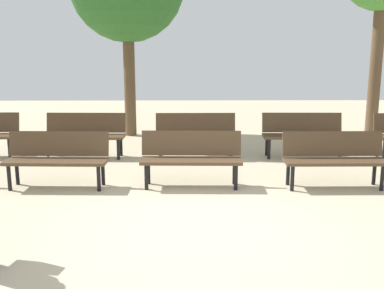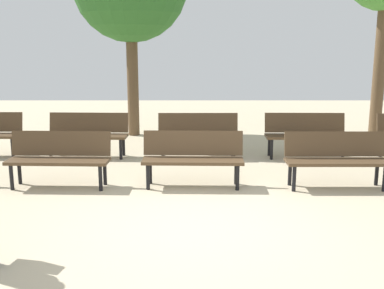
% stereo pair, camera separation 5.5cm
% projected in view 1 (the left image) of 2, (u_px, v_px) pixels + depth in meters
% --- Properties ---
extents(ground_plane, '(26.02, 26.02, 0.00)m').
position_uv_depth(ground_plane, '(194.00, 223.00, 6.06)').
color(ground_plane, '#BCAD8E').
extents(bench_r0_c1, '(1.62, 0.54, 0.87)m').
position_uv_depth(bench_r0_c1, '(57.00, 156.00, 7.48)').
color(bench_r0_c1, '#4C3823').
rests_on(bench_r0_c1, ground_plane).
extents(bench_r0_c2, '(1.61, 0.52, 0.87)m').
position_uv_depth(bench_r0_c2, '(191.00, 155.00, 7.53)').
color(bench_r0_c2, '#4C3823').
rests_on(bench_r0_c2, ground_plane).
extents(bench_r0_c3, '(1.60, 0.48, 0.87)m').
position_uv_depth(bench_r0_c3, '(334.00, 156.00, 7.48)').
color(bench_r0_c3, '#4C3823').
rests_on(bench_r0_c3, ground_plane).
extents(bench_r1_c1, '(1.62, 0.54, 0.87)m').
position_uv_depth(bench_r1_c1, '(85.00, 132.00, 9.45)').
color(bench_r1_c1, '#4C3823').
rests_on(bench_r1_c1, ground_plane).
extents(bench_r1_c2, '(1.60, 0.49, 0.87)m').
position_uv_depth(bench_r1_c2, '(196.00, 132.00, 9.43)').
color(bench_r1_c2, '#4C3823').
rests_on(bench_r1_c2, ground_plane).
extents(bench_r1_c3, '(1.61, 0.51, 0.87)m').
position_uv_depth(bench_r1_c3, '(303.00, 132.00, 9.47)').
color(bench_r1_c3, '#4C3823').
rests_on(bench_r1_c3, ground_plane).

